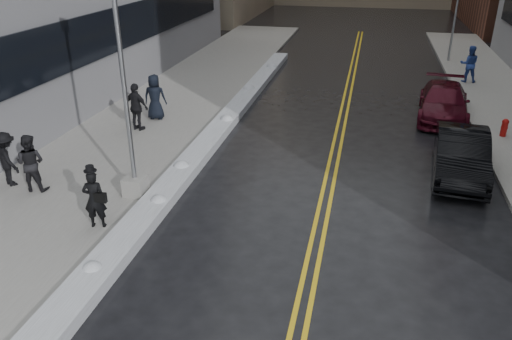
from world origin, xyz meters
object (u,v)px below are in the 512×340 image
Objects in this scene: car_black at (461,154)px; pedestrian_d at (137,107)px; traffic_signal at (456,9)px; pedestrian_c at (155,97)px; pedestrian_fedora at (95,199)px; pedestrian_east at (469,64)px; lamppost at (128,122)px; fire_hydrant at (505,127)px; car_maroon at (444,102)px; pedestrian_e at (7,159)px; pedestrian_b at (31,163)px.

pedestrian_d is at bearing 179.20° from car_black.
traffic_signal is 20.74m from pedestrian_c.
pedestrian_east is at bearing -137.13° from pedestrian_fedora.
lamppost reaches higher than car_black.
pedestrian_d reaches higher than fire_hydrant.
pedestrian_fedora reaches higher than fire_hydrant.
car_black is at bearing -163.23° from pedestrian_fedora.
car_maroon is at bearing -142.06° from pedestrian_d.
car_black is at bearing -132.56° from pedestrian_e.
pedestrian_c is 12.89m from car_maroon.
pedestrian_fedora is 3.46m from pedestrian_b.
traffic_signal is 3.04× the size of pedestrian_d.
traffic_signal is at bearing -113.83° from pedestrian_d.
traffic_signal is at bearing 92.05° from fire_hydrant.
pedestrian_c reaches higher than pedestrian_d.
lamppost reaches higher than car_maroon.
pedestrian_e is 0.38× the size of car_black.
pedestrian_fedora reaches higher than car_black.
fire_hydrant is 0.37× the size of pedestrian_c.
pedestrian_d is (-2.43, 5.43, -1.40)m from lamppost.
car_maroon is at bearing -143.79° from pedestrian_fedora.
car_maroon is at bearing 72.33° from pedestrian_east.
car_black is (-1.74, -17.97, -2.62)m from traffic_signal.
lamppost is 4.26× the size of pedestrian_e.
car_black is (10.28, 6.01, -0.21)m from pedestrian_fedora.
pedestrian_c is at bearing 33.54° from pedestrian_east.
traffic_signal reaches higher than pedestrian_fedora.
lamppost is at bearing 99.40° from pedestrian_c.
traffic_signal is 26.93m from pedestrian_fedora.
car_maroon reaches higher than fire_hydrant.
lamppost is at bearing -128.95° from car_maroon.
pedestrian_d is at bearing -86.94° from pedestrian_fedora.
traffic_signal is 3.35× the size of pedestrian_e.
pedestrian_b is 7.38m from pedestrian_c.
traffic_signal is 3.56× the size of pedestrian_fedora.
traffic_signal is at bearing -141.64° from pedestrian_c.
pedestrian_e is (-16.54, -8.22, 0.50)m from fire_hydrant.
traffic_signal reaches higher than pedestrian_e.
lamppost is 10.45× the size of fire_hydrant.
pedestrian_e is (-4.02, 1.76, 0.05)m from pedestrian_fedora.
traffic_signal reaches higher than pedestrian_b.
car_maroon is (-1.62, -11.70, -2.66)m from traffic_signal.
pedestrian_b is at bearing 73.35° from pedestrian_c.
lamppost is at bearing -152.58° from car_black.
pedestrian_east is (-0.16, 8.63, 0.60)m from fire_hydrant.
pedestrian_c is (-2.04, 8.90, 0.15)m from pedestrian_fedora.
pedestrian_fedora is 0.85× the size of pedestrian_d.
pedestrian_b is at bearing -40.99° from pedestrian_fedora.
pedestrian_fedora is 7.73m from pedestrian_d.
pedestrian_b is 1.04× the size of pedestrian_e.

